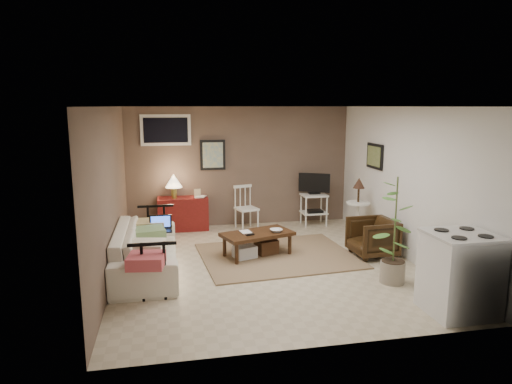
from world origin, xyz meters
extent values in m
plane|color=#C1B293|center=(0.00, 0.00, 0.00)|extent=(5.00, 5.00, 0.00)
cube|color=black|center=(-0.55, 2.48, 1.45)|extent=(0.50, 0.03, 0.60)
cube|color=black|center=(2.23, 1.05, 1.52)|extent=(0.03, 0.60, 0.45)
cube|color=white|center=(-1.45, 2.48, 1.95)|extent=(0.96, 0.03, 0.60)
cube|color=#82694C|center=(0.26, 0.34, 0.01)|extent=(2.56, 2.12, 0.02)
cube|color=#39220F|center=(-0.06, 0.41, 0.37)|extent=(1.25, 0.90, 0.06)
cylinder|color=#39220F|center=(-0.46, 0.05, 0.18)|extent=(0.06, 0.06, 0.36)
cylinder|color=#39220F|center=(0.47, 0.35, 0.18)|extent=(0.06, 0.06, 0.36)
cylinder|color=#39220F|center=(-0.59, 0.46, 0.18)|extent=(0.06, 0.06, 0.36)
cylinder|color=#39220F|center=(0.33, 0.76, 0.18)|extent=(0.06, 0.06, 0.36)
cube|color=black|center=(-0.21, 0.26, 0.42)|extent=(0.15, 0.09, 0.02)
cube|color=#4A271A|center=(0.10, 0.46, 0.13)|extent=(0.40, 0.37, 0.24)
cube|color=silver|center=(-0.28, 0.33, 0.11)|extent=(0.40, 0.37, 0.21)
imported|color=white|center=(-1.80, 0.09, 0.44)|extent=(0.66, 2.25, 0.88)
cube|color=black|center=(-1.58, 0.41, 0.51)|extent=(0.35, 0.24, 0.02)
cube|color=black|center=(-1.58, 0.53, 0.63)|extent=(0.35, 0.02, 0.22)
cube|color=blue|center=(-1.58, 0.52, 0.63)|extent=(0.29, 0.00, 0.17)
cube|color=maroon|center=(-1.17, 2.29, 0.32)|extent=(0.97, 0.43, 0.65)
cylinder|color=gold|center=(-1.34, 2.25, 0.76)|extent=(0.11, 0.11, 0.22)
cone|color=beige|center=(-1.34, 2.25, 0.99)|extent=(0.32, 0.32, 0.26)
cube|color=tan|center=(-0.88, 2.32, 0.72)|extent=(0.13, 0.02, 0.16)
cube|color=white|center=(0.07, 2.11, 0.41)|extent=(0.48, 0.48, 0.04)
cylinder|color=white|center=(-0.05, 1.91, 0.19)|extent=(0.03, 0.03, 0.39)
cylinder|color=white|center=(0.27, 2.00, 0.19)|extent=(0.03, 0.03, 0.39)
cylinder|color=white|center=(-0.14, 2.23, 0.19)|extent=(0.03, 0.03, 0.39)
cylinder|color=white|center=(0.18, 2.32, 0.19)|extent=(0.03, 0.03, 0.39)
cube|color=white|center=(0.02, 2.28, 0.83)|extent=(0.38, 0.14, 0.06)
cube|color=white|center=(1.47, 2.17, 0.62)|extent=(0.50, 0.41, 0.04)
cube|color=white|center=(1.47, 2.17, 0.26)|extent=(0.50, 0.41, 0.03)
cylinder|color=white|center=(1.25, 1.99, 0.32)|extent=(0.03, 0.03, 0.64)
cylinder|color=white|center=(1.69, 1.99, 0.32)|extent=(0.03, 0.03, 0.64)
cylinder|color=white|center=(1.25, 2.34, 0.32)|extent=(0.03, 0.03, 0.64)
cylinder|color=white|center=(1.69, 2.34, 0.32)|extent=(0.03, 0.03, 0.64)
cube|color=black|center=(1.47, 2.17, 0.67)|extent=(0.23, 0.13, 0.03)
cube|color=black|center=(1.47, 2.17, 0.88)|extent=(0.58, 0.35, 0.38)
cube|color=#CB6B4F|center=(1.47, 2.17, 0.88)|extent=(0.48, 0.27, 0.31)
cube|color=black|center=(1.47, 2.12, 0.27)|extent=(0.32, 0.23, 0.09)
cylinder|color=white|center=(1.95, 1.06, 0.02)|extent=(0.30, 0.30, 0.03)
cylinder|color=white|center=(1.95, 1.06, 0.34)|extent=(0.06, 0.06, 0.64)
cylinder|color=white|center=(1.95, 1.06, 0.67)|extent=(0.42, 0.42, 0.03)
cylinder|color=#311E0D|center=(1.95, 1.06, 0.83)|extent=(0.04, 0.04, 0.28)
cone|color=#372116|center=(1.95, 1.06, 1.04)|extent=(0.21, 0.21, 0.19)
imported|color=#311E0D|center=(1.78, 0.07, 0.34)|extent=(0.66, 0.70, 0.68)
cylinder|color=gray|center=(1.56, -1.04, 0.15)|extent=(0.34, 0.34, 0.30)
cylinder|color=#4C602D|center=(1.56, -1.04, 0.89)|extent=(0.02, 0.02, 1.18)
cube|color=silver|center=(1.85, -2.06, 0.47)|extent=(0.73, 0.68, 0.94)
cube|color=silver|center=(1.85, -2.06, 0.95)|extent=(0.75, 0.70, 0.03)
cylinder|color=black|center=(1.69, -2.23, 0.97)|extent=(0.17, 0.17, 0.01)
cylinder|color=black|center=(2.02, -2.23, 0.97)|extent=(0.17, 0.17, 0.01)
cylinder|color=black|center=(1.69, -1.90, 0.97)|extent=(0.17, 0.17, 0.01)
cylinder|color=black|center=(2.02, -1.90, 0.97)|extent=(0.17, 0.17, 0.01)
imported|color=#39220F|center=(0.25, 0.38, 0.50)|extent=(0.20, 0.07, 0.19)
imported|color=#39220F|center=(-0.33, 0.43, 0.51)|extent=(0.16, 0.04, 0.22)
imported|color=#39220F|center=(-0.91, 2.27, 0.77)|extent=(0.18, 0.09, 0.25)
camera|label=1|loc=(-1.46, -6.55, 2.41)|focal=32.00mm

